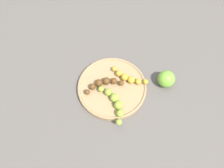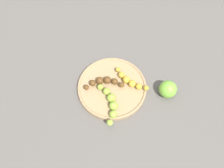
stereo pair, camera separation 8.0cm
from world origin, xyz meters
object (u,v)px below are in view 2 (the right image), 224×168
object	(u,v)px
banana_overripe	(104,82)
banana_green	(110,102)
fruit_bowl	(112,87)
apple_green	(168,89)
banana_spotted	(130,81)

from	to	relation	value
banana_overripe	banana_green	xyz separation A→B (m)	(0.00, -0.09, 0.00)
banana_overripe	banana_green	world-z (taller)	banana_green
banana_green	banana_overripe	bearing A→B (deg)	91.77
fruit_bowl	banana_green	xyz separation A→B (m)	(-0.02, -0.07, 0.02)
banana_overripe	apple_green	distance (m)	0.25
banana_green	banana_spotted	world-z (taller)	banana_green
fruit_bowl	banana_green	world-z (taller)	banana_green
banana_overripe	apple_green	bearing A→B (deg)	-101.92
fruit_bowl	banana_overripe	distance (m)	0.04
apple_green	banana_spotted	bearing A→B (deg)	151.19
banana_overripe	banana_spotted	world-z (taller)	banana_overripe
fruit_bowl	banana_overripe	xyz separation A→B (m)	(-0.03, 0.02, 0.02)
fruit_bowl	apple_green	size ratio (longest dim) A/B	3.99
fruit_bowl	apple_green	distance (m)	0.21
banana_overripe	banana_spotted	bearing A→B (deg)	-91.40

